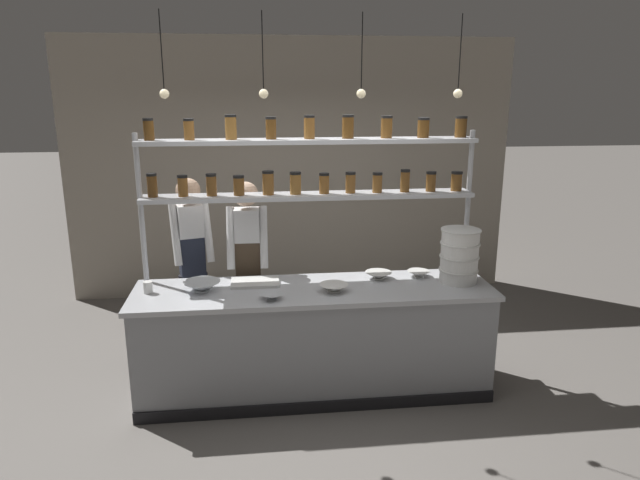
{
  "coord_description": "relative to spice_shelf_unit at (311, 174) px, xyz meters",
  "views": [
    {
      "loc": [
        -0.46,
        -4.37,
        2.5
      ],
      "look_at": [
        0.07,
        0.2,
        1.27
      ],
      "focal_mm": 32.0,
      "sensor_mm": 36.0,
      "label": 1
    }
  ],
  "objects": [
    {
      "name": "serving_cup_front",
      "position": [
        -1.34,
        -0.29,
        -0.84
      ],
      "size": [
        0.07,
        0.07,
        0.1
      ],
      "color": "silver",
      "rests_on": "prep_counter"
    },
    {
      "name": "spice_shelf_unit",
      "position": [
        0.0,
        0.0,
        0.0
      ],
      "size": [
        2.82,
        0.28,
        2.3
      ],
      "color": "#B7BABF",
      "rests_on": "ground_plane"
    },
    {
      "name": "ground_plane",
      "position": [
        -0.01,
        -0.33,
        -1.81
      ],
      "size": [
        40.0,
        40.0,
        0.0
      ],
      "primitive_type": "plane",
      "color": "slate"
    },
    {
      "name": "cutting_board",
      "position": [
        -0.49,
        -0.17,
        -0.88
      ],
      "size": [
        0.4,
        0.26,
        0.02
      ],
      "color": "silver",
      "rests_on": "prep_counter"
    },
    {
      "name": "prep_bowl_center_front",
      "position": [
        -0.91,
        -0.3,
        -0.85
      ],
      "size": [
        0.3,
        0.3,
        0.08
      ],
      "color": "silver",
      "rests_on": "prep_counter"
    },
    {
      "name": "chef_left",
      "position": [
        -1.06,
        0.42,
        -0.81
      ],
      "size": [
        0.41,
        0.35,
        1.73
      ],
      "rotation": [
        0.0,
        0.0,
        0.28
      ],
      "color": "black",
      "rests_on": "ground_plane"
    },
    {
      "name": "chef_center",
      "position": [
        -0.55,
        0.24,
        -0.82
      ],
      "size": [
        0.36,
        0.3,
        1.72
      ],
      "rotation": [
        0.0,
        0.0,
        -0.02
      ],
      "color": "black",
      "rests_on": "ground_plane"
    },
    {
      "name": "prep_bowl_far_left",
      "position": [
        -0.36,
        -0.55,
        -0.87
      ],
      "size": [
        0.18,
        0.18,
        0.05
      ],
      "color": "#B2B7BC",
      "rests_on": "prep_counter"
    },
    {
      "name": "prep_bowl_center_back",
      "position": [
        0.92,
        -0.14,
        -0.87
      ],
      "size": [
        0.2,
        0.2,
        0.05
      ],
      "color": "silver",
      "rests_on": "prep_counter"
    },
    {
      "name": "pendant_light_row",
      "position": [
        -0.01,
        -0.33,
        0.68
      ],
      "size": [
        2.28,
        0.07,
        0.61
      ],
      "color": "black"
    },
    {
      "name": "prep_bowl_near_right",
      "position": [
        0.14,
        -0.43,
        -0.86
      ],
      "size": [
        0.23,
        0.23,
        0.06
      ],
      "color": "silver",
      "rests_on": "prep_counter"
    },
    {
      "name": "back_wall",
      "position": [
        -0.01,
        2.19,
        -0.27
      ],
      "size": [
        5.34,
        0.12,
        3.09
      ],
      "primitive_type": "cube",
      "color": "#9E9384",
      "rests_on": "ground_plane"
    },
    {
      "name": "container_stack",
      "position": [
        1.21,
        -0.31,
        -0.66
      ],
      "size": [
        0.33,
        0.33,
        0.46
      ],
      "color": "white",
      "rests_on": "prep_counter"
    },
    {
      "name": "prep_bowl_near_left",
      "position": [
        0.56,
        -0.16,
        -0.86
      ],
      "size": [
        0.23,
        0.23,
        0.06
      ],
      "color": "silver",
      "rests_on": "prep_counter"
    },
    {
      "name": "prep_counter",
      "position": [
        -0.01,
        -0.33,
        -1.35
      ],
      "size": [
        2.94,
        0.76,
        0.92
      ],
      "color": "gray",
      "rests_on": "ground_plane"
    }
  ]
}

